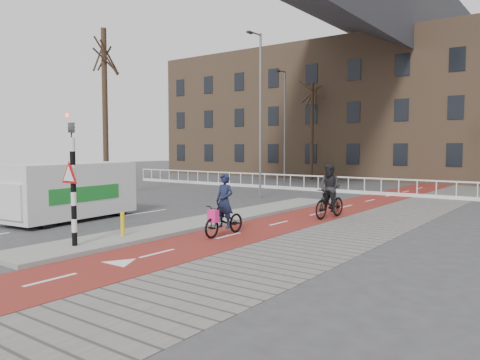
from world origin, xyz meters
The scene contains 15 objects.
ground centered at (0.00, 0.00, 0.00)m, with size 120.00×120.00×0.00m, color #38383A.
bike_lane centered at (1.50, 10.00, 0.01)m, with size 2.50×60.00×0.01m, color maroon.
sidewalk centered at (4.30, 10.00, 0.01)m, with size 3.00×60.00×0.01m, color slate.
curb_island centered at (-0.70, 4.00, 0.06)m, with size 1.80×16.00×0.12m, color gray.
traffic_signal centered at (-0.60, -2.02, 1.99)m, with size 0.80×0.80×3.68m.
bollard centered at (-0.66, -0.33, 0.47)m, with size 0.12×0.12×0.70m, color #DFBA0C.
cyclist_near centered at (1.39, 1.96, 0.65)m, with size 0.65×1.84×1.92m.
cyclist_far centered at (2.45, 7.19, 0.88)m, with size 0.98×2.03×2.11m.
van centered at (-5.30, 1.01, 1.13)m, with size 2.47×5.16×2.15m.
railing centered at (-5.00, 17.00, 0.31)m, with size 28.00×0.10×0.99m.
townhouse_row centered at (-3.00, 32.00, 7.81)m, with size 46.00×10.00×15.90m.
tree_left centered at (-11.34, 7.38, 4.66)m, with size 0.30×0.30×9.31m, color black.
tree_mid centered at (-8.14, 25.95, 4.05)m, with size 0.28×0.28×8.11m, color black.
streetlight_near centered at (-3.68, 11.50, 4.37)m, with size 0.12×0.12×8.74m, color slate.
streetlight_left centered at (-8.75, 22.51, 4.35)m, with size 0.12×0.12×8.70m, color slate.
Camera 1 is at (10.28, -9.34, 2.74)m, focal length 35.00 mm.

